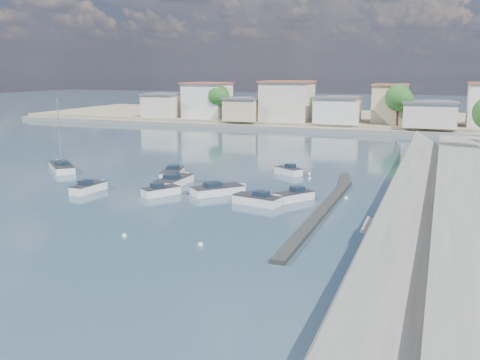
# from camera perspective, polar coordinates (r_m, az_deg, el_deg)

# --- Properties ---
(ground) EXTENTS (400.00, 400.00, 0.00)m
(ground) POSITION_cam_1_polar(r_m,az_deg,el_deg) (76.45, 8.27, 2.47)
(ground) COLOR #27414F
(ground) RESTS_ON ground
(seawall_walkway) EXTENTS (5.00, 90.00, 1.80)m
(seawall_walkway) POSITION_cam_1_polar(r_m,az_deg,el_deg) (48.14, 22.97, -2.73)
(seawall_walkway) COLOR slate
(seawall_walkway) RESTS_ON ground
(breakwater) EXTENTS (2.00, 31.02, 0.35)m
(breakwater) POSITION_cam_1_polar(r_m,az_deg,el_deg) (48.82, 9.20, -2.62)
(breakwater) COLOR black
(breakwater) RESTS_ON ground
(far_shore_land) EXTENTS (160.00, 40.00, 1.40)m
(far_shore_land) POSITION_cam_1_polar(r_m,az_deg,el_deg) (127.28, 13.41, 6.25)
(far_shore_land) COLOR gray
(far_shore_land) RESTS_ON ground
(far_shore_quay) EXTENTS (160.00, 2.50, 0.80)m
(far_shore_quay) POSITION_cam_1_polar(r_m,az_deg,el_deg) (106.62, 11.92, 5.15)
(far_shore_quay) COLOR slate
(far_shore_quay) RESTS_ON ground
(far_town) EXTENTS (113.01, 12.80, 8.35)m
(far_town) POSITION_cam_1_polar(r_m,az_deg,el_deg) (111.03, 18.02, 7.44)
(far_town) COLOR beige
(far_town) RESTS_ON far_shore_land
(shore_trees) EXTENTS (74.56, 38.32, 7.92)m
(shore_trees) POSITION_cam_1_polar(r_m,az_deg,el_deg) (102.32, 16.46, 7.94)
(shore_trees) COLOR #38281E
(shore_trees) RESTS_ON ground
(motorboat_a) EXTENTS (1.93, 4.54, 1.48)m
(motorboat_a) POSITION_cam_1_polar(r_m,az_deg,el_deg) (56.20, -15.72, -0.80)
(motorboat_a) COLOR white
(motorboat_a) RESTS_ON ground
(motorboat_b) EXTENTS (3.26, 3.90, 1.48)m
(motorboat_b) POSITION_cam_1_polar(r_m,az_deg,el_deg) (53.10, -8.24, -1.19)
(motorboat_b) COLOR white
(motorboat_b) RESTS_ON ground
(motorboat_c) EXTENTS (4.96, 2.54, 1.48)m
(motorboat_c) POSITION_cam_1_polar(r_m,az_deg,el_deg) (49.09, 1.59, -2.14)
(motorboat_c) COLOR white
(motorboat_c) RESTS_ON ground
(motorboat_d) EXTENTS (3.52, 4.05, 1.48)m
(motorboat_d) POSITION_cam_1_polar(r_m,az_deg,el_deg) (50.51, 5.58, -1.79)
(motorboat_d) COLOR white
(motorboat_d) RESTS_ON ground
(motorboat_e) EXTENTS (2.16, 5.96, 1.48)m
(motorboat_e) POSITION_cam_1_polar(r_m,az_deg,el_deg) (57.78, -6.90, -0.11)
(motorboat_e) COLOR white
(motorboat_e) RESTS_ON ground
(motorboat_f) EXTENTS (3.75, 3.18, 1.48)m
(motorboat_f) POSITION_cam_1_polar(r_m,az_deg,el_deg) (63.35, 5.07, 0.98)
(motorboat_f) COLOR white
(motorboat_f) RESTS_ON ground
(motorboat_g) EXTENTS (3.27, 5.71, 1.48)m
(motorboat_g) POSITION_cam_1_polar(r_m,az_deg,el_deg) (61.65, -7.28, 0.63)
(motorboat_g) COLOR white
(motorboat_g) RESTS_ON ground
(motorboat_h) EXTENTS (4.93, 5.14, 1.48)m
(motorboat_h) POSITION_cam_1_polar(r_m,az_deg,el_deg) (53.02, -2.16, -1.10)
(motorboat_h) COLOR white
(motorboat_h) RESTS_ON ground
(sailboat) EXTENTS (6.28, 6.04, 9.00)m
(sailboat) POSITION_cam_1_polar(r_m,az_deg,el_deg) (69.09, -18.53, 1.34)
(sailboat) COLOR white
(sailboat) RESTS_ON ground
(mooring_buoys) EXTENTS (13.74, 28.84, 0.37)m
(mooring_buoys) POSITION_cam_1_polar(r_m,az_deg,el_deg) (51.01, 3.81, -2.01)
(mooring_buoys) COLOR white
(mooring_buoys) RESTS_ON ground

